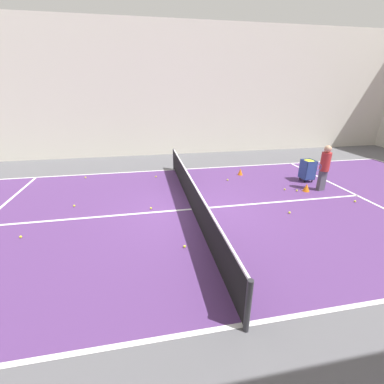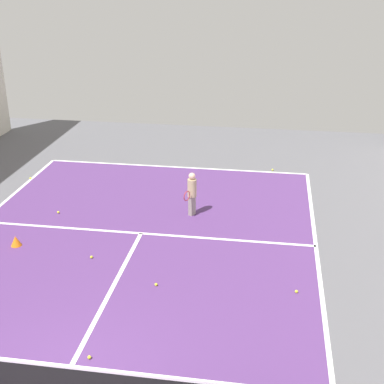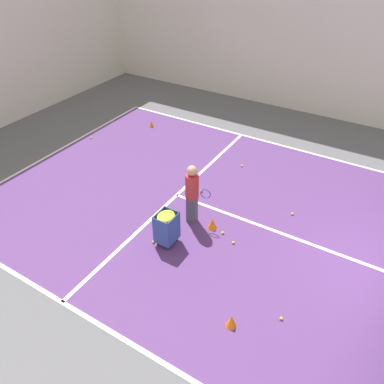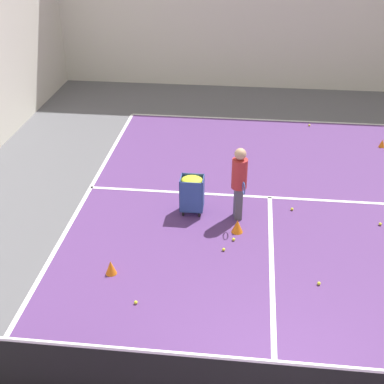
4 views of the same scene
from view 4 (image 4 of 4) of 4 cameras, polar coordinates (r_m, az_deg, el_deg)
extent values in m
cube|color=white|center=(18.01, 8.07, 7.62)|extent=(9.11, 0.10, 0.00)
cube|color=white|center=(13.39, 8.30, -0.57)|extent=(9.11, 0.10, 0.00)
cube|color=white|center=(7.83, 9.51, -17.51)|extent=(9.21, 0.04, 0.05)
cube|color=#4C4C56|center=(12.32, 4.93, -1.12)|extent=(0.22, 0.31, 0.79)
cylinder|color=#B22D2D|center=(11.96, 5.08, 1.96)|extent=(0.41, 0.41, 0.70)
sphere|color=tan|center=(11.74, 5.19, 4.06)|extent=(0.26, 0.26, 0.26)
torus|color=#2D478C|center=(11.74, 5.54, 0.40)|extent=(0.08, 0.28, 0.28)
cube|color=#2D478C|center=(12.59, 0.00, -1.65)|extent=(0.54, 0.47, 0.02)
cube|color=#2D478C|center=(12.19, -0.12, -0.61)|extent=(0.54, 0.02, 0.79)
cube|color=#2D478C|center=(12.58, 0.11, 0.41)|extent=(0.54, 0.02, 0.79)
cube|color=#2D478C|center=(12.41, -1.19, -0.03)|extent=(0.02, 0.47, 0.79)
cube|color=#2D478C|center=(12.36, 1.20, -0.16)|extent=(0.02, 0.47, 0.79)
ellipsoid|color=yellow|center=(12.22, 0.00, 1.26)|extent=(0.50, 0.43, 0.16)
cylinder|color=black|center=(12.50, -0.95, -2.25)|extent=(0.05, 0.05, 0.14)
cylinder|color=black|center=(12.47, 0.78, -2.36)|extent=(0.05, 0.05, 0.14)
cylinder|color=black|center=(12.78, -0.76, -1.48)|extent=(0.05, 0.05, 0.14)
cylinder|color=black|center=(12.74, 0.93, -1.58)|extent=(0.05, 0.05, 0.14)
cone|color=orange|center=(16.81, 19.61, 4.92)|extent=(0.18, 0.18, 0.23)
cone|color=orange|center=(11.92, 4.86, -3.64)|extent=(0.26, 0.26, 0.30)
cone|color=orange|center=(10.79, -8.65, -7.95)|extent=(0.23, 0.23, 0.30)
sphere|color=yellow|center=(12.94, 10.62, -1.80)|extent=(0.07, 0.07, 0.07)
sphere|color=yellow|center=(12.90, 19.44, -3.24)|extent=(0.07, 0.07, 0.07)
sphere|color=yellow|center=(17.74, 12.40, 6.98)|extent=(0.07, 0.07, 0.07)
sphere|color=yellow|center=(10.76, 13.39, -9.46)|extent=(0.07, 0.07, 0.07)
sphere|color=yellow|center=(11.37, 3.40, -6.14)|extent=(0.07, 0.07, 0.07)
sphere|color=yellow|center=(10.11, -6.01, -11.63)|extent=(0.07, 0.07, 0.07)
sphere|color=yellow|center=(11.70, 4.46, -5.05)|extent=(0.07, 0.07, 0.07)
sphere|color=yellow|center=(12.91, -0.70, -1.29)|extent=(0.07, 0.07, 0.07)
camera|label=1|loc=(9.51, 64.44, -7.03)|focal=24.00mm
camera|label=2|loc=(11.65, -7.61, 28.92)|focal=50.00mm
camera|label=3|loc=(9.46, -43.98, 22.32)|focal=35.00mm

